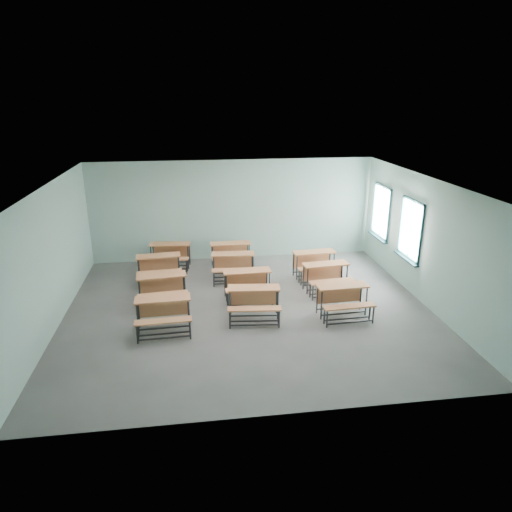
# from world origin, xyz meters

# --- Properties ---
(room) EXTENTS (9.04, 8.04, 3.24)m
(room) POSITION_xyz_m (0.08, 0.03, 1.60)
(room) COLOR slate
(room) RESTS_ON ground
(desk_unit_r0c0) EXTENTS (1.27, 0.88, 0.77)m
(desk_unit_r0c0) POSITION_xyz_m (-2.03, -0.79, 0.52)
(desk_unit_r0c0) COLOR #CC7849
(desk_unit_r0c0) RESTS_ON ground
(desk_unit_r0c1) EXTENTS (1.31, 0.95, 0.77)m
(desk_unit_r0c1) POSITION_xyz_m (0.07, -0.47, 0.52)
(desk_unit_r0c1) COLOR #CC7849
(desk_unit_r0c1) RESTS_ON ground
(desk_unit_r0c2) EXTENTS (1.28, 0.89, 0.77)m
(desk_unit_r0c2) POSITION_xyz_m (2.22, -0.65, 0.52)
(desk_unit_r0c2) COLOR #CC7849
(desk_unit_r0c2) RESTS_ON ground
(desk_unit_r1c0) EXTENTS (1.31, 0.95, 0.77)m
(desk_unit_r1c0) POSITION_xyz_m (-2.14, 0.63, 0.52)
(desk_unit_r1c0) COLOR #CC7849
(desk_unit_r1c0) RESTS_ON ground
(desk_unit_r1c1) EXTENTS (1.26, 0.87, 0.77)m
(desk_unit_r1c1) POSITION_xyz_m (0.05, 0.66, 0.52)
(desk_unit_r1c1) COLOR #CC7849
(desk_unit_r1c1) RESTS_ON ground
(desk_unit_r1c2) EXTENTS (1.31, 0.94, 0.77)m
(desk_unit_r1c2) POSITION_xyz_m (2.24, 0.87, 0.52)
(desk_unit_r1c2) COLOR #CC7849
(desk_unit_r1c2) RESTS_ON ground
(desk_unit_r2c0) EXTENTS (1.30, 0.92, 0.77)m
(desk_unit_r2c0) POSITION_xyz_m (-2.31, 2.18, 0.52)
(desk_unit_r2c0) COLOR #CC7849
(desk_unit_r2c0) RESTS_ON ground
(desk_unit_r2c1) EXTENTS (1.28, 0.90, 0.77)m
(desk_unit_r2c1) POSITION_xyz_m (-0.19, 2.05, 0.52)
(desk_unit_r2c1) COLOR #CC7849
(desk_unit_r2c1) RESTS_ON ground
(desk_unit_r2c2) EXTENTS (1.30, 0.92, 0.77)m
(desk_unit_r2c2) POSITION_xyz_m (2.19, 1.89, 0.52)
(desk_unit_r2c2) COLOR #CC7849
(desk_unit_r2c2) RESTS_ON ground
(desk_unit_r3c0) EXTENTS (1.33, 0.98, 0.77)m
(desk_unit_r3c0) POSITION_xyz_m (-2.05, 3.25, 0.52)
(desk_unit_r3c0) COLOR #CC7849
(desk_unit_r3c0) RESTS_ON ground
(desk_unit_r3c1) EXTENTS (1.25, 0.85, 0.77)m
(desk_unit_r3c1) POSITION_xyz_m (-0.18, 3.05, 0.52)
(desk_unit_r3c1) COLOR #CC7849
(desk_unit_r3c1) RESTS_ON ground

